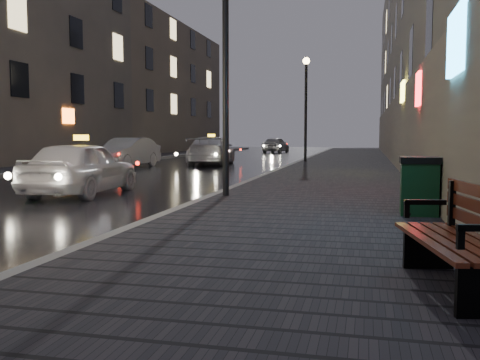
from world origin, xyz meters
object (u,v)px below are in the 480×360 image
object	(u,v)px
lamp_near	(226,45)
taxi_near	(82,168)
bench	(464,238)
taxi_mid	(211,151)
lamp_far	(306,96)
trash_bin	(419,185)
car_far	(276,145)
car_left_mid	(127,153)

from	to	relation	value
lamp_near	taxi_near	world-z (taller)	lamp_near
bench	taxi_mid	size ratio (longest dim) A/B	0.39
lamp_far	bench	bearing A→B (deg)	-80.19
bench	taxi_mid	xyz separation A→B (m)	(-8.46, 20.95, 0.09)
bench	trash_bin	size ratio (longest dim) A/B	1.90
taxi_mid	lamp_far	bearing A→B (deg)	-167.59
taxi_near	car_far	bearing A→B (deg)	-92.14
car_left_mid	car_far	bearing A→B (deg)	85.63
lamp_far	taxi_near	distance (m)	16.16
lamp_far	trash_bin	xyz separation A→B (m)	(3.95, -18.05, -2.84)
lamp_near	taxi_near	xyz separation A→B (m)	(-3.90, 0.57, -2.80)
bench	taxi_near	xyz separation A→B (m)	(-7.81, 7.18, 0.07)
car_left_mid	taxi_mid	xyz separation A→B (m)	(3.17, 3.09, 0.02)
lamp_far	bench	xyz separation A→B (m)	(3.91, -22.61, -2.88)
lamp_near	trash_bin	world-z (taller)	lamp_near
lamp_far	car_far	xyz separation A→B (m)	(-4.34, 16.69, -2.83)
trash_bin	car_far	size ratio (longest dim) A/B	0.26
trash_bin	taxi_near	distance (m)	8.27
trash_bin	car_far	distance (m)	35.71
trash_bin	lamp_far	bearing A→B (deg)	103.60
lamp_far	taxi_near	size ratio (longest dim) A/B	1.31
car_far	lamp_far	bearing A→B (deg)	111.19
trash_bin	lamp_near	bearing A→B (deg)	153.87
car_far	taxi_mid	bearing A→B (deg)	95.97
taxi_near	car_far	size ratio (longest dim) A/B	1.05
bench	car_left_mid	distance (m)	21.31
lamp_far	taxi_mid	distance (m)	5.59
lamp_near	lamp_far	distance (m)	16.00
lamp_near	lamp_far	xyz separation A→B (m)	(0.00, 16.00, 0.00)
taxi_near	lamp_far	bearing A→B (deg)	-107.10
car_far	taxi_near	bearing A→B (deg)	97.41
trash_bin	car_left_mid	world-z (taller)	car_left_mid
car_left_mid	taxi_mid	world-z (taller)	taxi_mid
bench	trash_bin	xyz separation A→B (m)	(0.04, 4.57, 0.04)
trash_bin	car_left_mid	distance (m)	17.68
bench	car_far	xyz separation A→B (m)	(-8.25, 39.31, 0.04)
lamp_far	trash_bin	bearing A→B (deg)	-77.65
lamp_near	car_left_mid	size ratio (longest dim) A/B	1.27
car_left_mid	taxi_mid	distance (m)	4.43
bench	car_left_mid	xyz separation A→B (m)	(-11.63, 17.86, 0.07)
taxi_near	car_left_mid	distance (m)	11.34
trash_bin	bench	bearing A→B (deg)	-89.25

